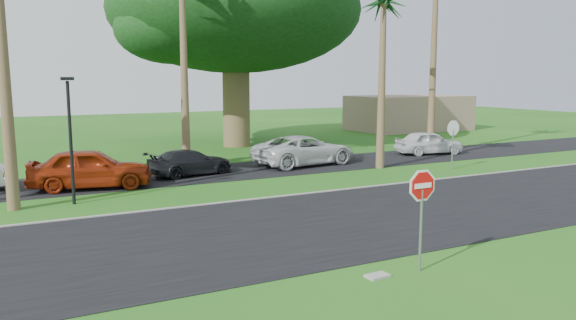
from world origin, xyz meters
The scene contains 15 objects.
ground centered at (0.00, 0.00, 0.00)m, with size 120.00×120.00×0.00m, color #1B5615.
road centered at (0.00, 2.00, 0.01)m, with size 120.00×8.00×0.02m, color black.
parking_strip centered at (0.00, 12.50, 0.01)m, with size 120.00×5.00×0.02m, color black.
curb centered at (0.00, 6.05, 0.03)m, with size 120.00×0.12×0.06m, color gray.
stop_sign_near centered at (0.50, -3.00, 1.77)m, with size 1.05×0.07×2.62m.
stop_sign_far centered at (12.00, 8.00, 1.77)m, with size 1.05×0.07×2.62m.
palm_right_near centered at (9.00, 10.00, 8.19)m, with size 5.00×5.00×9.50m.
canopy_tree centered at (6.00, 22.00, 8.95)m, with size 16.50×16.50×13.12m.
streetlight_right centered at (-6.00, 8.50, 2.65)m, with size 0.45×0.25×4.64m.
building_far centered at (24.00, 26.00, 1.50)m, with size 10.00×6.00×3.00m, color gray.
car_red centered at (-5.00, 11.23, 0.85)m, with size 2.00×4.96×1.69m, color maroon.
car_dark centered at (-0.32, 12.39, 0.61)m, with size 1.70×4.19×1.22m, color black.
car_minivan centered at (6.02, 12.64, 0.78)m, with size 2.58×5.60×1.56m, color silver.
car_pickup centered at (14.75, 12.84, 0.70)m, with size 1.65×4.11×1.40m, color silver.
utility_slab centered at (-0.66, -2.89, 0.03)m, with size 0.55×0.35×0.06m, color gray.
Camera 1 is at (-8.32, -13.09, 4.64)m, focal length 35.00 mm.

